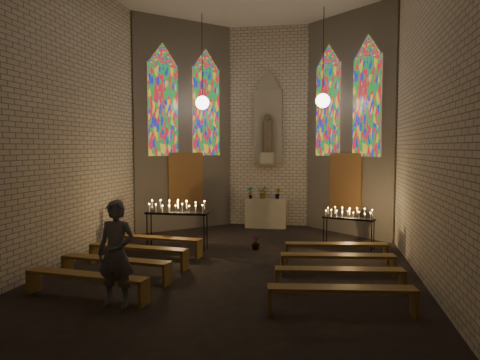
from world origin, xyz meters
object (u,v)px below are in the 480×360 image
(votive_stand_left, at_px, (177,210))
(votive_stand_right, at_px, (349,216))
(altar, at_px, (266,213))
(visitor, at_px, (116,253))
(aisle_flower_pot, at_px, (256,242))

(votive_stand_left, relative_size, votive_stand_right, 1.18)
(votive_stand_left, bearing_deg, altar, 62.60)
(votive_stand_right, height_order, visitor, visitor)
(altar, height_order, votive_stand_right, votive_stand_right)
(altar, relative_size, votive_stand_right, 0.96)
(altar, relative_size, votive_stand_left, 0.82)
(aisle_flower_pot, distance_m, votive_stand_left, 2.32)
(aisle_flower_pot, bearing_deg, visitor, -109.53)
(altar, height_order, visitor, visitor)
(aisle_flower_pot, height_order, votive_stand_right, votive_stand_right)
(votive_stand_right, xyz_separation_m, visitor, (-4.22, -5.59, 0.04))
(votive_stand_right, bearing_deg, visitor, -107.86)
(votive_stand_left, xyz_separation_m, votive_stand_right, (4.62, 0.98, -0.18))
(altar, distance_m, votive_stand_left, 4.36)
(altar, xyz_separation_m, votive_stand_right, (2.65, -2.87, 0.40))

